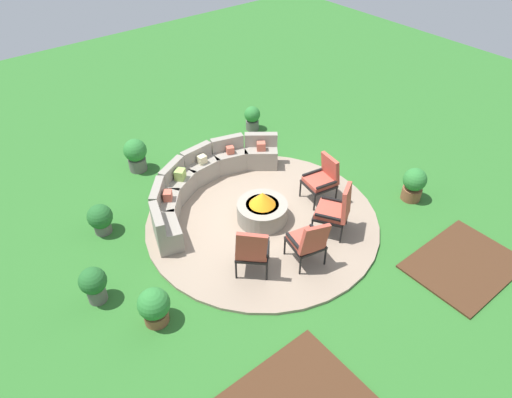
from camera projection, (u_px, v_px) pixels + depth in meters
name	position (u px, v px, depth m)	size (l,w,h in m)	color
ground_plane	(262.00, 221.00, 9.37)	(24.00, 24.00, 0.00)	#2D6B28
patio_circle	(262.00, 220.00, 9.35)	(4.66, 4.66, 0.06)	gray
mulch_bed_right	(464.00, 264.00, 8.41)	(1.99, 1.49, 0.04)	#472B19
fire_pit	(262.00, 209.00, 9.17)	(1.01, 1.01, 0.67)	gray
curved_stone_bench	(202.00, 181.00, 9.82)	(3.74, 1.98, 0.77)	gray
lounge_chair_front_left	(252.00, 249.00, 7.88)	(0.79, 0.80, 1.06)	black
lounge_chair_front_right	(309.00, 241.00, 8.07)	(0.68, 0.70, 1.02)	black
lounge_chair_back_left	(336.00, 209.00, 8.71)	(0.83, 0.86, 1.11)	black
lounge_chair_back_right	(323.00, 178.00, 9.52)	(0.70, 0.65, 1.00)	black
potted_plant_0	(154.00, 306.00, 7.25)	(0.52, 0.52, 0.68)	brown
potted_plant_1	(94.00, 284.00, 7.57)	(0.46, 0.46, 0.69)	#605B56
potted_plant_2	(100.00, 218.00, 8.92)	(0.49, 0.49, 0.63)	#605B56
potted_plant_3	(252.00, 117.00, 12.02)	(0.41, 0.41, 0.64)	#605B56
potted_plant_4	(414.00, 184.00, 9.70)	(0.49, 0.49, 0.74)	brown
potted_plant_5	(136.00, 154.00, 10.52)	(0.52, 0.52, 0.79)	#605B56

